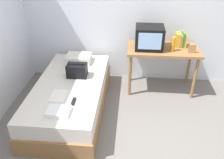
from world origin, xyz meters
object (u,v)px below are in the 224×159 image
book_row (181,40)px  magazine (59,95)px  pillow (79,58)px  folded_towel (58,111)px  desk (163,54)px  tv (149,37)px  picture_frame (192,49)px  remote_dark (73,101)px  bed (71,96)px  water_bottle (173,44)px  handbag (77,70)px

book_row → magazine: bearing=-146.3°
pillow → folded_towel: 1.40m
desk → magazine: (-1.47, -1.06, -0.19)m
desk → pillow: desk is taller
tv → picture_frame: 0.68m
magazine → remote_dark: bearing=-27.8°
pillow → folded_towel: pillow is taller
bed → remote_dark: (0.17, -0.47, 0.26)m
bed → water_bottle: water_bottle is taller
water_bottle → handbag: bearing=-164.2°
handbag → book_row: bearing=21.2°
magazine → remote_dark: 0.26m
tv → picture_frame: tv is taller
bed → magazine: magazine is taller
book_row → remote_dark: book_row is taller
desk → water_bottle: (0.12, -0.10, 0.22)m
handbag → remote_dark: 0.68m
tv → remote_dark: size_ratio=2.82×
desk → remote_dark: size_ratio=7.44×
book_row → picture_frame: bearing=-61.4°
pillow → folded_towel: (0.04, -1.40, -0.04)m
bed → water_bottle: size_ratio=8.70×
book_row → handbag: book_row is taller
book_row → remote_dark: (-1.51, -1.29, -0.39)m
bed → picture_frame: picture_frame is taller
bed → picture_frame: bearing=17.2°
folded_towel → desk: bearing=46.0°
tv → desk: bearing=3.8°
magazine → picture_frame: bearing=25.8°
book_row → folded_towel: bearing=-137.2°
desk → tv: bearing=-176.2°
desk → water_bottle: 0.27m
desk → book_row: book_row is taller
bed → handbag: (0.08, 0.20, 0.35)m
handbag → water_bottle: bearing=15.8°
desk → magazine: 1.82m
picture_frame → remote_dark: 1.98m
remote_dark → folded_towel: bearing=-118.7°
desk → picture_frame: picture_frame is taller
picture_frame → magazine: bearing=-154.2°
picture_frame → book_row: bearing=118.6°
water_bottle → handbag: (-1.45, -0.41, -0.31)m
picture_frame → folded_towel: picture_frame is taller
desk → folded_towel: 1.97m
book_row → handbag: size_ratio=0.79×
handbag → magazine: size_ratio=1.03×
picture_frame → desk: bearing=160.4°
bed → handbag: size_ratio=6.67×
remote_dark → folded_towel: size_ratio=0.56×
tv → magazine: size_ratio=1.52×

